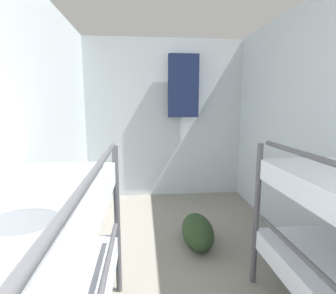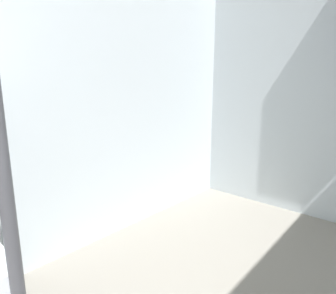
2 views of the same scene
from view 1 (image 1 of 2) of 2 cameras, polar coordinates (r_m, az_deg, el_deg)
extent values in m
cube|color=silver|center=(1.99, -31.61, 1.10)|extent=(0.06, 4.57, 2.39)
cube|color=silver|center=(4.05, -0.75, 6.02)|extent=(2.49, 0.06, 2.39)
cylinder|color=#4C4C51|center=(2.05, -10.99, -15.61)|extent=(0.04, 0.04, 1.14)
cube|color=silver|center=(1.22, -31.66, -15.60)|extent=(0.65, 1.78, 0.15)
cylinder|color=#4C4C51|center=(1.04, -16.44, -6.13)|extent=(0.03, 1.51, 0.03)
cylinder|color=#4C4C51|center=(2.22, 18.70, -13.94)|extent=(0.04, 0.04, 1.14)
ellipsoid|color=#23381E|center=(2.80, 6.45, -17.83)|extent=(0.31, 0.58, 0.31)
cube|color=#192347|center=(3.93, 3.35, 13.10)|extent=(0.44, 0.12, 0.90)
camera|label=2|loc=(1.81, 16.47, -4.35)|focal=28.00mm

